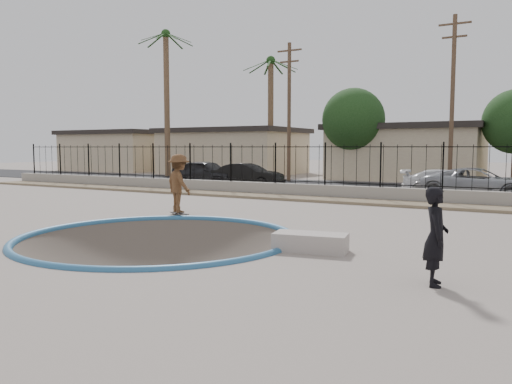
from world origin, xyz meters
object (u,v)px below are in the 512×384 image
object	(u,v)px
car_a	(207,173)
videographer	(436,236)
skater	(179,186)
car_c	(449,183)
car_b	(248,176)
skateboard	(179,213)
car_d	(479,183)
concrete_ledge	(310,242)

from	to	relation	value
car_a	videographer	bearing A→B (deg)	-133.00
skater	car_c	xyz separation A→B (m)	(6.93, 11.03, -0.34)
car_b	skateboard	bearing A→B (deg)	-164.44
car_a	car_c	world-z (taller)	car_a
car_c	car_d	distance (m)	1.29
skateboard	concrete_ledge	bearing A→B (deg)	-6.21
car_b	skater	bearing A→B (deg)	-164.44
concrete_ledge	car_d	xyz separation A→B (m)	(2.03, 14.00, 0.50)
car_b	car_d	world-z (taller)	car_b
concrete_ledge	car_a	size ratio (longest dim) A/B	0.37
videographer	car_b	xyz separation A→B (m)	(-12.71, 15.51, -0.12)
concrete_ledge	car_c	distance (m)	14.27
videographer	car_c	bearing A→B (deg)	-5.91
car_a	car_b	distance (m)	2.81
concrete_ledge	car_a	bearing A→B (deg)	132.08
skateboard	car_b	bearing A→B (deg)	130.06
videographer	car_d	size ratio (longest dim) A/B	0.34
skateboard	car_b	xyz separation A→B (m)	(-3.67, 10.79, 0.64)
skateboard	car_a	xyz separation A→B (m)	(-6.47, 10.79, 0.72)
car_a	skateboard	bearing A→B (deg)	-147.06
car_a	car_d	distance (m)	14.67
videographer	concrete_ledge	distance (m)	3.31
skateboard	concrete_ledge	xyz separation A→B (m)	(6.17, -3.21, 0.14)
skateboard	videographer	xyz separation A→B (m)	(9.05, -4.72, 0.76)
car_a	skater	bearing A→B (deg)	-147.06
skater	car_a	xyz separation A→B (m)	(-6.47, 10.79, -0.20)
videographer	car_b	world-z (taller)	videographer
skateboard	concrete_ledge	distance (m)	6.96
skater	skateboard	size ratio (longest dim) A/B	2.12
skateboard	videographer	bearing A→B (deg)	-6.25
concrete_ledge	car_b	world-z (taller)	car_b
skater	car_d	world-z (taller)	skater
videographer	skater	bearing A→B (deg)	48.90
skater	skateboard	world-z (taller)	skater
car_b	car_d	size ratio (longest dim) A/B	0.84
concrete_ledge	car_a	world-z (taller)	car_a
skater	car_a	size ratio (longest dim) A/B	0.45
skater	car_d	xyz separation A→B (m)	(8.20, 10.79, -0.28)
videographer	car_d	xyz separation A→B (m)	(-0.85, 15.51, -0.12)
car_d	videographer	bearing A→B (deg)	-174.53
car_b	videographer	bearing A→B (deg)	-143.87
skater	videographer	size ratio (longest dim) A/B	1.19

